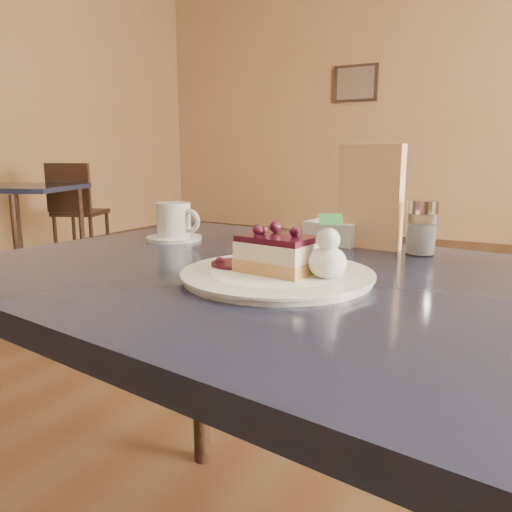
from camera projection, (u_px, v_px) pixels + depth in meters
The scene contains 10 objects.
main_table at pixel (293, 318), 0.84m from camera, with size 1.25×0.92×0.73m.
dessert_plate at pixel (277, 276), 0.78m from camera, with size 0.29×0.29×0.01m, color white.
cheesecake_slice at pixel (277, 254), 0.77m from camera, with size 0.13×0.10×0.06m.
whipped_cream at pixel (327, 262), 0.74m from camera, with size 0.06×0.06×0.05m.
berry_sauce at pixel (234, 264), 0.82m from camera, with size 0.08×0.08×0.01m, color #461123.
coffee_set at pixel (175, 223), 1.14m from camera, with size 0.13×0.13×0.09m.
menu_card at pixel (370, 197), 1.03m from camera, with size 0.14×0.03×0.21m, color beige.
sugar_shaker at pixel (422, 227), 0.96m from camera, with size 0.06×0.06×0.11m.
napkin_stack at pixel (338, 231), 1.11m from camera, with size 0.12×0.12×0.05m, color white.
bg_table_far_left at pixel (21, 264), 3.94m from camera, with size 1.12×1.67×1.11m.
Camera 1 is at (0.32, -0.72, 0.92)m, focal length 35.00 mm.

